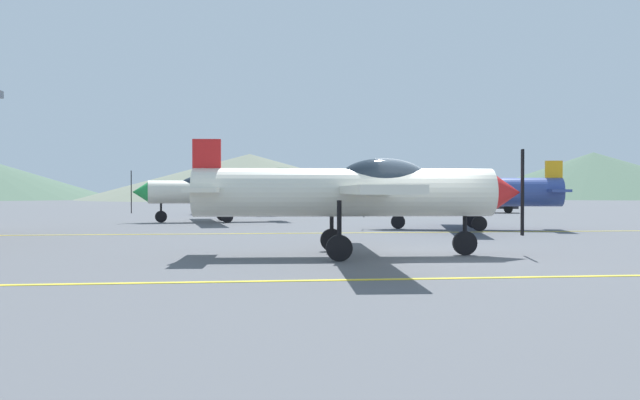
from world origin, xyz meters
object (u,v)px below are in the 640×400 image
at_px(airplane_back, 254,191).
at_px(airplane_near, 357,191).
at_px(airplane_mid, 463,191).
at_px(car_sedan, 489,202).
at_px(airplane_far, 214,191).

bearing_deg(airplane_back, airplane_near, -85.13).
height_order(airplane_near, airplane_back, same).
relative_size(airplane_near, airplane_mid, 1.00).
xyz_separation_m(airplane_near, car_sedan, (15.12, 30.08, -0.78)).
bearing_deg(airplane_far, airplane_back, 79.96).
xyz_separation_m(airplane_near, airplane_far, (-4.60, 17.93, 0.00)).
relative_size(airplane_far, airplane_back, 1.00).
relative_size(airplane_near, car_sedan, 2.06).
bearing_deg(airplane_mid, airplane_far, 144.78).
bearing_deg(car_sedan, airplane_far, -148.36).
xyz_separation_m(airplane_near, airplane_back, (-2.53, 29.65, 0.00)).
relative_size(airplane_back, car_sedan, 2.06).
bearing_deg(airplane_near, airplane_far, 104.39).
distance_m(airplane_far, car_sedan, 23.17).
relative_size(airplane_mid, airplane_far, 0.99).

